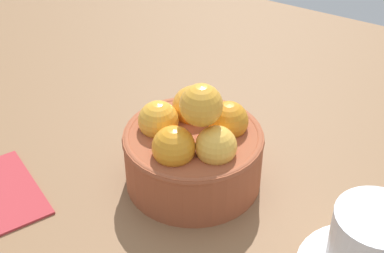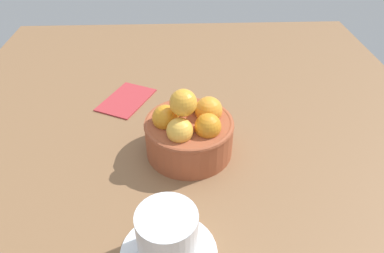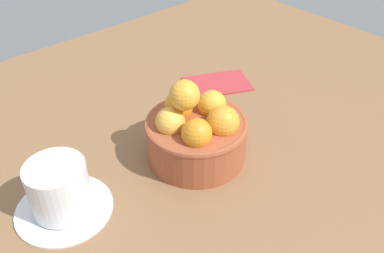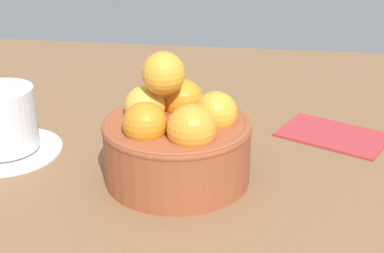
% 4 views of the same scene
% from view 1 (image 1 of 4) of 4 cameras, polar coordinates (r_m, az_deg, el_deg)
% --- Properties ---
extents(ground_plane, '(1.23, 1.01, 0.03)m').
position_cam_1_polar(ground_plane, '(0.65, 0.12, -6.45)').
color(ground_plane, brown).
extents(terracotta_bowl, '(0.15, 0.15, 0.13)m').
position_cam_1_polar(terracotta_bowl, '(0.61, 0.14, -2.14)').
color(terracotta_bowl, '#9E4C2D').
rests_on(terracotta_bowl, ground_plane).
extents(coffee_cup, '(0.13, 0.13, 0.08)m').
position_cam_1_polar(coffee_cup, '(0.55, 17.59, -11.77)').
color(coffee_cup, white).
rests_on(coffee_cup, ground_plane).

